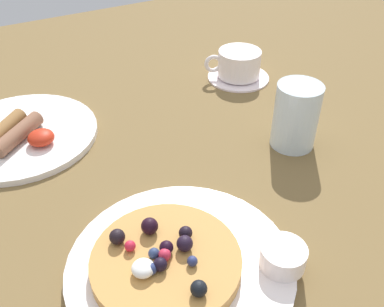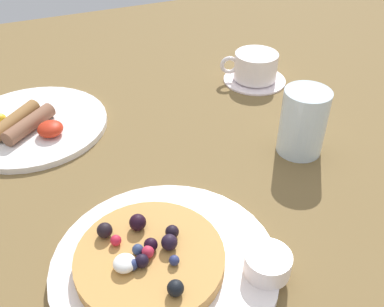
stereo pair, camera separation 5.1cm
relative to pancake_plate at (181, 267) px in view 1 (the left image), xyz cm
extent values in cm
cube|color=brown|center=(7.24, 12.34, -2.19)|extent=(178.57, 153.36, 3.00)
cylinder|color=white|center=(0.00, 0.00, 0.00)|extent=(25.97, 25.97, 1.38)
cylinder|color=#C18943|center=(-1.65, 0.26, 1.53)|extent=(16.79, 16.79, 1.67)
sphere|color=navy|center=(-3.94, -0.86, 3.02)|extent=(1.31, 1.31, 1.31)
sphere|color=black|center=(-2.85, -0.88, 3.13)|extent=(1.53, 1.53, 1.53)
sphere|color=navy|center=(0.40, -2.02, 2.94)|extent=(1.16, 1.16, 1.16)
sphere|color=black|center=(-1.63, 4.46, 3.36)|extent=(1.99, 1.99, 1.99)
sphere|color=navy|center=(-2.76, 0.87, 3.00)|extent=(1.27, 1.27, 1.27)
sphere|color=black|center=(-5.45, 4.83, 3.27)|extent=(1.80, 1.80, 1.80)
sphere|color=black|center=(-0.80, -5.52, 3.24)|extent=(1.74, 1.74, 1.74)
sphere|color=red|center=(-4.63, 3.11, 2.99)|extent=(1.26, 1.26, 1.26)
sphere|color=black|center=(-1.26, 0.85, 3.14)|extent=(1.56, 1.56, 1.56)
sphere|color=black|center=(0.72, 0.27, 3.29)|extent=(1.84, 1.84, 1.84)
sphere|color=black|center=(1.59, 1.70, 3.15)|extent=(1.58, 1.58, 1.58)
sphere|color=#C72842|center=(-1.84, 0.10, 3.06)|extent=(1.39, 1.39, 1.39)
ellipsoid|color=white|center=(-4.62, -0.44, 3.11)|extent=(2.49, 2.49, 1.49)
cylinder|color=white|center=(9.88, -5.69, 2.01)|extent=(5.17, 5.17, 2.63)
cylinder|color=brown|center=(9.88, -5.69, 2.53)|extent=(4.24, 4.24, 0.32)
cylinder|color=white|center=(-10.55, 36.21, -0.17)|extent=(24.85, 24.85, 1.04)
cylinder|color=brown|center=(-10.95, 33.79, 1.58)|extent=(9.08, 8.45, 2.47)
cylinder|color=olive|center=(-12.96, 35.80, 1.58)|extent=(8.73, 8.83, 2.47)
ellipsoid|color=red|center=(-8.02, 31.23, 1.47)|extent=(4.07, 4.07, 2.24)
cylinder|color=white|center=(32.28, 36.25, -0.34)|extent=(12.32, 12.32, 0.70)
cylinder|color=white|center=(32.28, 36.25, 2.58)|extent=(8.41, 8.41, 5.14)
torus|color=white|center=(27.41, 38.07, 2.83)|extent=(3.73, 2.04, 3.68)
cylinder|color=brown|center=(32.28, 36.25, 4.22)|extent=(7.15, 7.15, 0.41)
cylinder|color=silver|center=(27.17, 13.39, 4.52)|extent=(6.95, 6.95, 10.43)
camera|label=1|loc=(-13.98, -27.89, 40.03)|focal=40.31mm
camera|label=2|loc=(-9.43, -30.11, 40.03)|focal=40.31mm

